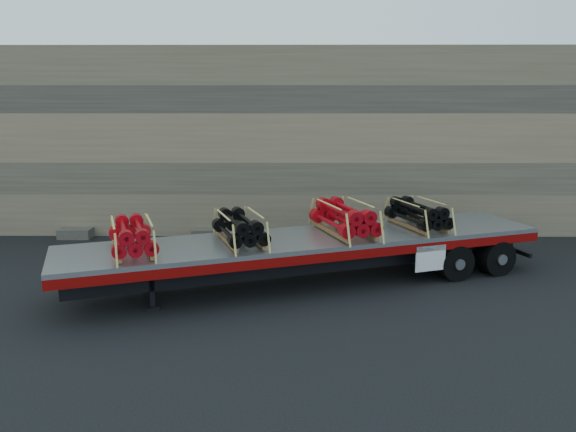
# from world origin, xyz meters

# --- Properties ---
(ground) EXTENTS (120.00, 120.00, 0.00)m
(ground) POSITION_xyz_m (0.00, 0.00, 0.00)
(ground) COLOR black
(ground) RESTS_ON ground
(rock_wall) EXTENTS (44.00, 3.00, 7.00)m
(rock_wall) POSITION_xyz_m (0.00, 6.50, 3.50)
(rock_wall) COLOR #7A6B54
(rock_wall) RESTS_ON ground
(trailer) EXTENTS (13.73, 7.05, 1.36)m
(trailer) POSITION_xyz_m (0.60, -0.43, 0.68)
(trailer) COLOR #9EA0A5
(trailer) RESTS_ON ground
(bundle_front) EXTENTS (1.73, 2.38, 0.76)m
(bundle_front) POSITION_xyz_m (-3.90, -2.03, 1.74)
(bundle_front) COLOR #B10912
(bundle_front) RESTS_ON trailer
(bundle_midfront) EXTENTS (1.73, 2.38, 0.76)m
(bundle_midfront) POSITION_xyz_m (-1.27, -1.10, 1.74)
(bundle_midfront) COLOR black
(bundle_midfront) RESTS_ON trailer
(bundle_midrear) EXTENTS (1.94, 2.67, 0.85)m
(bundle_midrear) POSITION_xyz_m (1.62, -0.07, 1.79)
(bundle_midrear) COLOR #B10912
(bundle_midrear) RESTS_ON trailer
(bundle_rear) EXTENTS (1.73, 2.38, 0.76)m
(bundle_rear) POSITION_xyz_m (3.89, 0.74, 1.74)
(bundle_rear) COLOR black
(bundle_rear) RESTS_ON trailer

